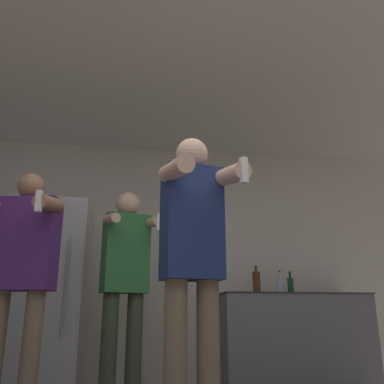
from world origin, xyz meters
name	(u,v)px	position (x,y,z in m)	size (l,w,h in m)	color
wall_back	(164,262)	(0.00, 2.97, 1.27)	(7.00, 0.06, 2.55)	beige
ceiling_slab	(181,79)	(0.00, 1.47, 2.57)	(7.00, 3.46, 0.05)	silver
refrigerator	(44,297)	(-1.12, 2.59, 0.88)	(0.74, 0.74, 1.75)	silver
counter	(294,343)	(1.26, 2.64, 0.46)	(1.48, 0.64, 0.93)	slate
bottle_red_label	(290,285)	(1.27, 2.63, 1.02)	(0.06, 0.06, 0.24)	#194723
bottle_amber_bourbon	(256,282)	(0.91, 2.63, 1.05)	(0.08, 0.08, 0.30)	#563314
bottle_brown_liquor	(280,285)	(1.16, 2.63, 1.02)	(0.06, 0.06, 0.24)	silver
person_woman_foreground	(193,255)	(0.00, 0.78, 1.02)	(0.49, 0.55, 1.73)	#75664C
person_man_side	(22,265)	(-1.09, 1.48, 1.03)	(0.57, 0.52, 1.70)	#75664C
person_spectator_back	(125,277)	(-0.39, 2.07, 1.02)	(0.51, 0.51, 1.76)	#38422D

